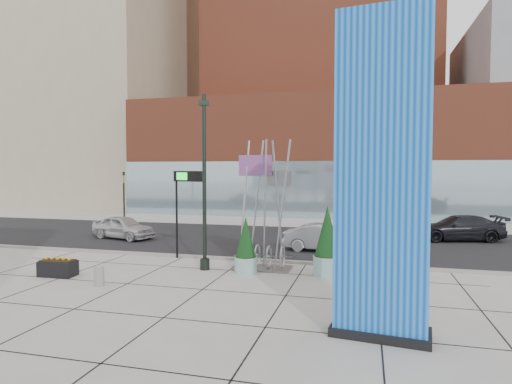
% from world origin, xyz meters
% --- Properties ---
extents(ground, '(160.00, 160.00, 0.00)m').
position_xyz_m(ground, '(0.00, 0.00, 0.00)').
color(ground, '#9E9991').
rests_on(ground, ground).
extents(street_asphalt, '(80.00, 12.00, 0.02)m').
position_xyz_m(street_asphalt, '(0.00, 10.00, 0.01)').
color(street_asphalt, black).
rests_on(street_asphalt, ground).
extents(curb_edge, '(80.00, 0.30, 0.12)m').
position_xyz_m(curb_edge, '(0.00, 4.00, 0.06)').
color(curb_edge, gray).
rests_on(curb_edge, ground).
extents(tower_podium, '(34.00, 10.00, 11.00)m').
position_xyz_m(tower_podium, '(1.00, 27.00, 5.50)').
color(tower_podium, '#99442C').
rests_on(tower_podium, ground).
extents(tower_glass_front, '(34.00, 0.60, 5.00)m').
position_xyz_m(tower_glass_front, '(1.00, 22.20, 2.50)').
color(tower_glass_front, '#8CA5B2').
rests_on(tower_glass_front, ground).
extents(building_beige_left, '(18.00, 20.00, 34.00)m').
position_xyz_m(building_beige_left, '(-26.00, 34.00, 17.00)').
color(building_beige_left, tan).
rests_on(building_beige_left, ground).
extents(blue_pylon, '(2.58, 1.40, 8.20)m').
position_xyz_m(blue_pylon, '(6.98, -3.86, 3.96)').
color(blue_pylon, '#0C4DB5').
rests_on(blue_pylon, ground).
extents(lamp_post, '(0.51, 0.41, 7.41)m').
position_xyz_m(lamp_post, '(-0.04, 1.87, 3.03)').
color(lamp_post, black).
rests_on(lamp_post, ground).
extents(public_art_sculpture, '(2.45, 1.24, 5.54)m').
position_xyz_m(public_art_sculpture, '(2.33, 2.69, 1.45)').
color(public_art_sculpture, '#A4A6A9').
rests_on(public_art_sculpture, ground).
extents(concrete_bollard, '(0.36, 0.36, 0.70)m').
position_xyz_m(concrete_bollard, '(-2.85, -1.50, 0.35)').
color(concrete_bollard, gray).
rests_on(concrete_bollard, ground).
extents(overhead_street_sign, '(1.89, 0.92, 4.19)m').
position_xyz_m(overhead_street_sign, '(-1.51, 3.80, 3.60)').
color(overhead_street_sign, black).
rests_on(overhead_street_sign, ground).
extents(round_planter_east, '(0.89, 0.89, 2.23)m').
position_xyz_m(round_planter_east, '(5.94, 1.80, 1.06)').
color(round_planter_east, '#8DBDB3').
rests_on(round_planter_east, ground).
extents(round_planter_mid, '(1.13, 1.13, 2.82)m').
position_xyz_m(round_planter_mid, '(5.10, 2.15, 1.34)').
color(round_planter_mid, '#8DBDB3').
rests_on(round_planter_mid, ground).
extents(round_planter_west, '(0.93, 0.93, 2.33)m').
position_xyz_m(round_planter_west, '(1.80, 1.80, 1.10)').
color(round_planter_west, '#8DBDB3').
rests_on(round_planter_west, ground).
extents(box_planter_north, '(1.46, 0.80, 0.78)m').
position_xyz_m(box_planter_north, '(-5.32, -0.66, 0.36)').
color(box_planter_north, black).
rests_on(box_planter_north, ground).
extents(car_white_west, '(4.46, 2.68, 1.42)m').
position_xyz_m(car_white_west, '(-7.88, 8.20, 0.71)').
color(car_white_west, silver).
rests_on(car_white_west, ground).
extents(car_silver_mid, '(4.34, 1.87, 1.39)m').
position_xyz_m(car_silver_mid, '(4.52, 7.20, 0.69)').
color(car_silver_mid, '#93949A').
rests_on(car_silver_mid, ground).
extents(car_dark_east, '(5.53, 3.14, 1.51)m').
position_xyz_m(car_dark_east, '(11.93, 12.61, 0.75)').
color(car_dark_east, black).
rests_on(car_dark_east, ground).
extents(traffic_signal, '(0.15, 0.18, 4.10)m').
position_xyz_m(traffic_signal, '(-12.00, 15.00, 2.30)').
color(traffic_signal, black).
rests_on(traffic_signal, ground).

